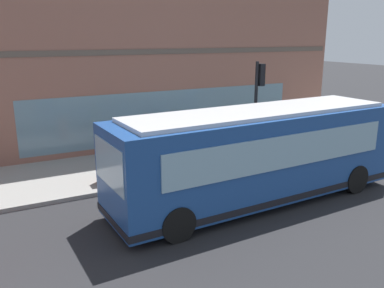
% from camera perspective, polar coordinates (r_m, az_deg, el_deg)
% --- Properties ---
extents(ground, '(120.00, 120.00, 0.00)m').
position_cam_1_polar(ground, '(14.01, 9.44, -7.41)').
color(ground, '#262628').
extents(sidewalk_curb, '(4.59, 40.00, 0.15)m').
position_cam_1_polar(sidewalk_curb, '(17.88, 0.01, -1.96)').
color(sidewalk_curb, gray).
rests_on(sidewalk_curb, ground).
extents(building_corner, '(7.90, 19.64, 8.39)m').
position_cam_1_polar(building_corner, '(22.81, -7.44, 12.11)').
color(building_corner, '#8C5B4C').
rests_on(building_corner, ground).
extents(city_bus_nearside, '(2.91, 10.13, 3.07)m').
position_cam_1_polar(city_bus_nearside, '(13.23, 9.35, -1.62)').
color(city_bus_nearside, '#1E478C').
rests_on(city_bus_nearside, ground).
extents(traffic_light_near_corner, '(0.32, 0.49, 4.16)m').
position_cam_1_polar(traffic_light_near_corner, '(17.09, 9.39, 7.25)').
color(traffic_light_near_corner, black).
rests_on(traffic_light_near_corner, sidewalk_curb).
extents(fire_hydrant, '(0.35, 0.35, 0.74)m').
position_cam_1_polar(fire_hydrant, '(19.64, 2.61, 0.90)').
color(fire_hydrant, red).
rests_on(fire_hydrant, sidewalk_curb).
extents(pedestrian_walking_along_curb, '(0.32, 0.32, 1.58)m').
position_cam_1_polar(pedestrian_walking_along_curb, '(20.10, 11.74, 2.50)').
color(pedestrian_walking_along_curb, '#99994C').
rests_on(pedestrian_walking_along_curb, sidewalk_curb).
extents(pedestrian_near_hydrant, '(0.32, 0.32, 1.76)m').
position_cam_1_polar(pedestrian_near_hydrant, '(17.15, -10.51, 0.84)').
color(pedestrian_near_hydrant, '#8C3F8C').
rests_on(pedestrian_near_hydrant, sidewalk_curb).
extents(pedestrian_near_building_entrance, '(0.32, 0.32, 1.82)m').
position_cam_1_polar(pedestrian_near_building_entrance, '(15.71, -7.91, -0.20)').
color(pedestrian_near_building_entrance, '#8C3F8C').
rests_on(pedestrian_near_building_entrance, sidewalk_curb).
extents(pedestrian_by_light_pole, '(0.32, 0.32, 1.60)m').
position_cam_1_polar(pedestrian_by_light_pole, '(18.63, -4.78, 1.83)').
color(pedestrian_by_light_pole, '#3359A5').
rests_on(pedestrian_by_light_pole, sidewalk_curb).
extents(newspaper_vending_box, '(0.44, 0.42, 0.90)m').
position_cam_1_polar(newspaper_vending_box, '(14.88, -12.42, -3.73)').
color(newspaper_vending_box, '#BF3F19').
rests_on(newspaper_vending_box, sidewalk_curb).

